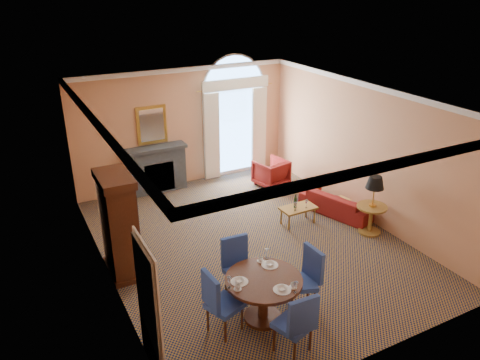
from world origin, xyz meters
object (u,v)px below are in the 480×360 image
armchair (271,173)px  side_table (373,198)px  armoire (119,227)px  dining_table (263,290)px  coffee_table (298,208)px  sofa (337,203)px

armchair → side_table: size_ratio=0.60×
armoire → dining_table: 3.04m
dining_table → side_table: 3.88m
armchair → coffee_table: size_ratio=0.97×
dining_table → sofa: size_ratio=0.70×
sofa → side_table: size_ratio=1.36×
armoire → coffee_table: size_ratio=2.45×
coffee_table → armoire: bearing=179.6°
armchair → dining_table: bearing=45.0°
side_table → armoire: bearing=168.6°
sofa → armoire: bearing=71.7°
coffee_table → side_table: bearing=-43.4°
sofa → coffee_table: (-1.15, 0.00, 0.13)m
sofa → armchair: size_ratio=2.25×
coffee_table → dining_table: bearing=-134.6°
armoire → coffee_table: (4.12, 0.03, -0.59)m
armchair → side_table: (0.62, -3.29, 0.49)m
dining_table → coffee_table: size_ratio=1.53×
side_table → dining_table: bearing=-158.7°
sofa → armchair: bearing=-4.0°
armoire → dining_table: bearing=-55.2°
armoire → armchair: size_ratio=2.52×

